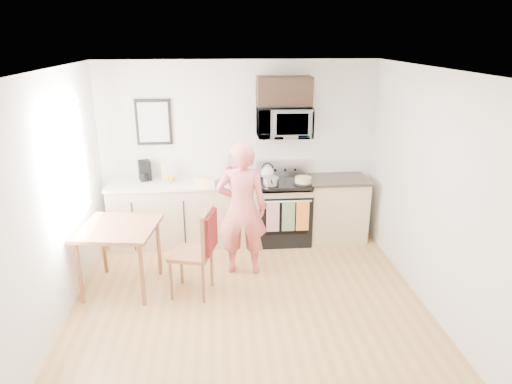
{
  "coord_description": "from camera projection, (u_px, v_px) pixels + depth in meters",
  "views": [
    {
      "loc": [
        -0.3,
        -4.22,
        2.93
      ],
      "look_at": [
        0.14,
        1.0,
        1.11
      ],
      "focal_mm": 32.0,
      "sensor_mm": 36.0,
      "label": 1
    }
  ],
  "objects": [
    {
      "name": "floor",
      "position": [
        251.0,
        318.0,
        4.96
      ],
      "size": [
        4.6,
        4.6,
        0.0
      ],
      "primitive_type": "plane",
      "color": "#AA7642",
      "rests_on": "ground"
    },
    {
      "name": "back_wall",
      "position": [
        239.0,
        151.0,
        6.7
      ],
      "size": [
        4.0,
        0.04,
        2.6
      ],
      "primitive_type": "cube",
      "color": "white",
      "rests_on": "floor"
    },
    {
      "name": "front_wall",
      "position": [
        283.0,
        365.0,
        2.37
      ],
      "size": [
        4.0,
        0.04,
        2.6
      ],
      "primitive_type": "cube",
      "color": "white",
      "rests_on": "floor"
    },
    {
      "name": "left_wall",
      "position": [
        43.0,
        213.0,
        4.37
      ],
      "size": [
        0.04,
        4.6,
        2.6
      ],
      "primitive_type": "cube",
      "color": "white",
      "rests_on": "floor"
    },
    {
      "name": "right_wall",
      "position": [
        444.0,
        201.0,
        4.7
      ],
      "size": [
        0.04,
        4.6,
        2.6
      ],
      "primitive_type": "cube",
      "color": "white",
      "rests_on": "floor"
    },
    {
      "name": "ceiling",
      "position": [
        250.0,
        72.0,
        4.11
      ],
      "size": [
        4.0,
        4.6,
        0.04
      ],
      "primitive_type": "cube",
      "color": "silver",
      "rests_on": "back_wall"
    },
    {
      "name": "window",
      "position": [
        68.0,
        165.0,
        5.05
      ],
      "size": [
        0.06,
        1.4,
        1.5
      ],
      "color": "silver",
      "rests_on": "left_wall"
    },
    {
      "name": "cabinet_left",
      "position": [
        186.0,
        214.0,
        6.63
      ],
      "size": [
        2.1,
        0.6,
        0.9
      ],
      "primitive_type": "cube",
      "color": "tan",
      "rests_on": "floor"
    },
    {
      "name": "countertop_left",
      "position": [
        184.0,
        183.0,
        6.48
      ],
      "size": [
        2.14,
        0.64,
        0.04
      ],
      "primitive_type": "cube",
      "color": "#F0E1CE",
      "rests_on": "cabinet_left"
    },
    {
      "name": "cabinet_right",
      "position": [
        336.0,
        209.0,
        6.81
      ],
      "size": [
        0.84,
        0.6,
        0.9
      ],
      "primitive_type": "cube",
      "color": "tan",
      "rests_on": "floor"
    },
    {
      "name": "countertop_right",
      "position": [
        338.0,
        179.0,
        6.66
      ],
      "size": [
        0.88,
        0.64,
        0.04
      ],
      "primitive_type": "cube",
      "color": "black",
      "rests_on": "cabinet_right"
    },
    {
      "name": "range",
      "position": [
        283.0,
        212.0,
        6.73
      ],
      "size": [
        0.76,
        0.7,
        1.16
      ],
      "color": "black",
      "rests_on": "floor"
    },
    {
      "name": "microwave",
      "position": [
        284.0,
        122.0,
        6.39
      ],
      "size": [
        0.76,
        0.51,
        0.42
      ],
      "primitive_type": "imported",
      "color": "#BCBCC1",
      "rests_on": "back_wall"
    },
    {
      "name": "upper_cabinet",
      "position": [
        284.0,
        91.0,
        6.3
      ],
      "size": [
        0.76,
        0.35,
        0.4
      ],
      "primitive_type": "cube",
      "color": "black",
      "rests_on": "back_wall"
    },
    {
      "name": "wall_art",
      "position": [
        154.0,
        122.0,
        6.43
      ],
      "size": [
        0.5,
        0.04,
        0.65
      ],
      "color": "black",
      "rests_on": "back_wall"
    },
    {
      "name": "wall_trivet",
      "position": [
        242.0,
        151.0,
        6.69
      ],
      "size": [
        0.2,
        0.02,
        0.2
      ],
      "primitive_type": "cube",
      "color": "#A41E0E",
      "rests_on": "back_wall"
    },
    {
      "name": "person",
      "position": [
        242.0,
        209.0,
        5.68
      ],
      "size": [
        0.66,
        0.47,
        1.73
      ],
      "primitive_type": "imported",
      "rotation": [
        0.0,
        0.0,
        3.06
      ],
      "color": "#CC3938",
      "rests_on": "floor"
    },
    {
      "name": "dining_table",
      "position": [
        119.0,
        234.0,
        5.33
      ],
      "size": [
        0.87,
        0.87,
        0.81
      ],
      "rotation": [
        0.0,
        0.0,
        -0.15
      ],
      "color": "brown",
      "rests_on": "floor"
    },
    {
      "name": "chair",
      "position": [
        203.0,
        241.0,
        5.21
      ],
      "size": [
        0.59,
        0.55,
        1.06
      ],
      "rotation": [
        0.0,
        0.0,
        -0.25
      ],
      "color": "brown",
      "rests_on": "floor"
    },
    {
      "name": "knife_block",
      "position": [
        243.0,
        172.0,
        6.58
      ],
      "size": [
        0.12,
        0.15,
        0.21
      ],
      "primitive_type": "cube",
      "rotation": [
        0.0,
        0.0,
        0.24
      ],
      "color": "brown",
      "rests_on": "countertop_left"
    },
    {
      "name": "utensil_crock",
      "position": [
        229.0,
        168.0,
        6.68
      ],
      "size": [
        0.11,
        0.11,
        0.33
      ],
      "color": "#A41E0E",
      "rests_on": "countertop_left"
    },
    {
      "name": "fruit_bowl",
      "position": [
        169.0,
        180.0,
        6.46
      ],
      "size": [
        0.2,
        0.2,
        0.09
      ],
      "color": "silver",
      "rests_on": "countertop_left"
    },
    {
      "name": "milk_carton",
      "position": [
        165.0,
        173.0,
        6.44
      ],
      "size": [
        0.11,
        0.11,
        0.25
      ],
      "primitive_type": "cube",
      "rotation": [
        0.0,
        0.0,
        0.13
      ],
      "color": "tan",
      "rests_on": "countertop_left"
    },
    {
      "name": "coffee_maker",
      "position": [
        145.0,
        171.0,
        6.52
      ],
      "size": [
        0.21,
        0.25,
        0.28
      ],
      "rotation": [
        0.0,
        0.0,
        0.3
      ],
      "color": "black",
      "rests_on": "countertop_left"
    },
    {
      "name": "bread_bag",
      "position": [
        207.0,
        182.0,
        6.27
      ],
      "size": [
        0.36,
        0.29,
        0.12
      ],
      "primitive_type": "cube",
      "rotation": [
        0.0,
        0.0,
        -0.52
      ],
      "color": "tan",
      "rests_on": "countertop_left"
    },
    {
      "name": "cake",
      "position": [
        303.0,
        181.0,
        6.43
      ],
      "size": [
        0.28,
        0.28,
        0.09
      ],
      "color": "black",
      "rests_on": "range"
    },
    {
      "name": "kettle",
      "position": [
        267.0,
        172.0,
        6.62
      ],
      "size": [
        0.2,
        0.2,
        0.25
      ],
      "color": "silver",
      "rests_on": "range"
    },
    {
      "name": "pot",
      "position": [
        271.0,
        181.0,
        6.36
      ],
      "size": [
        0.22,
        0.38,
        0.11
      ],
      "rotation": [
        0.0,
        0.0,
        -0.06
      ],
      "color": "#BCBCC1",
      "rests_on": "range"
    }
  ]
}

